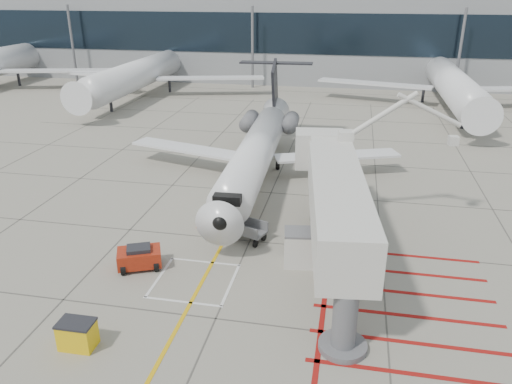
% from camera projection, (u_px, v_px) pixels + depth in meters
% --- Properties ---
extents(ground_plane, '(260.00, 260.00, 0.00)m').
position_uv_depth(ground_plane, '(235.00, 275.00, 27.45)').
color(ground_plane, gray).
rests_on(ground_plane, ground).
extents(regional_jet, '(25.10, 31.10, 7.91)m').
position_uv_depth(regional_jet, '(251.00, 142.00, 37.20)').
color(regional_jet, white).
rests_on(regional_jet, ground_plane).
extents(jet_bridge, '(10.84, 19.32, 7.37)m').
position_uv_depth(jet_bridge, '(337.00, 212.00, 26.26)').
color(jet_bridge, silver).
rests_on(jet_bridge, ground_plane).
extents(pushback_tug, '(2.77, 2.31, 1.39)m').
position_uv_depth(pushback_tug, '(139.00, 257.00, 27.91)').
color(pushback_tug, '#A1240F').
rests_on(pushback_tug, ground_plane).
extents(spill_bin, '(1.52, 1.02, 1.31)m').
position_uv_depth(spill_bin, '(77.00, 334.00, 21.75)').
color(spill_bin, yellow).
rests_on(spill_bin, ground_plane).
extents(baggage_cart, '(2.45, 1.99, 1.34)m').
position_uv_depth(baggage_cart, '(248.00, 231.00, 30.89)').
color(baggage_cart, '#58595D').
rests_on(baggage_cart, ground_plane).
extents(ground_power_unit, '(2.78, 1.86, 2.06)m').
position_uv_depth(ground_power_unit, '(307.00, 248.00, 28.16)').
color(ground_power_unit, silver).
rests_on(ground_power_unit, ground_plane).
extents(cone_nose, '(0.35, 0.35, 0.49)m').
position_uv_depth(cone_nose, '(199.00, 224.00, 32.80)').
color(cone_nose, '#F1510C').
rests_on(cone_nose, ground_plane).
extents(cone_side, '(0.34, 0.34, 0.48)m').
position_uv_depth(cone_side, '(249.00, 207.00, 35.34)').
color(cone_side, '#E5430C').
rests_on(cone_side, ground_plane).
extents(terminal_building, '(180.00, 28.00, 14.00)m').
position_uv_depth(terminal_building, '(384.00, 34.00, 86.45)').
color(terminal_building, gray).
rests_on(terminal_building, ground_plane).
extents(terminal_glass_band, '(180.00, 0.10, 6.00)m').
position_uv_depth(terminal_glass_band, '(388.00, 35.00, 73.33)').
color(terminal_glass_band, black).
rests_on(terminal_glass_band, ground_plane).
extents(bg_aircraft_b, '(34.35, 38.17, 11.45)m').
position_uv_depth(bg_aircraft_b, '(144.00, 54.00, 71.29)').
color(bg_aircraft_b, silver).
rests_on(bg_aircraft_b, ground_plane).
extents(bg_aircraft_c, '(34.30, 38.12, 11.43)m').
position_uv_depth(bg_aircraft_c, '(453.00, 62.00, 63.79)').
color(bg_aircraft_c, silver).
rests_on(bg_aircraft_c, ground_plane).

